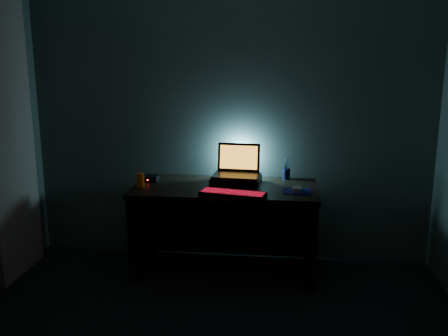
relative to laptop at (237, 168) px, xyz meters
name	(u,v)px	position (x,y,z in m)	size (l,w,h in m)	color
room	(187,173)	(-0.09, -1.77, 0.38)	(3.50, 4.00, 2.50)	black
desk	(226,214)	(-0.09, -0.10, -0.38)	(1.50, 0.70, 0.75)	black
curtain	(10,138)	(-1.80, -0.35, 0.28)	(0.06, 0.65, 2.30)	#B8A693
riser	(236,180)	(0.00, -0.05, -0.09)	(0.40, 0.30, 0.06)	black
laptop	(237,168)	(0.00, 0.00, 0.00)	(0.40, 0.31, 0.26)	black
keyboard	(233,194)	(0.00, -0.42, -0.10)	(0.53, 0.26, 0.03)	black
mousepad	(297,191)	(0.49, -0.25, -0.12)	(0.22, 0.20, 0.00)	#0B0D50
mouse	(297,189)	(0.49, -0.25, -0.10)	(0.06, 0.10, 0.03)	gray
pen_cup	(286,174)	(0.41, 0.15, -0.07)	(0.07, 0.07, 0.09)	black
juice_glass	(140,180)	(-0.77, -0.25, -0.06)	(0.07, 0.07, 0.11)	orange
router	(150,178)	(-0.74, -0.05, -0.10)	(0.15, 0.12, 0.05)	black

